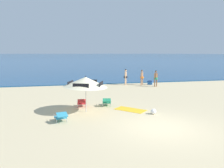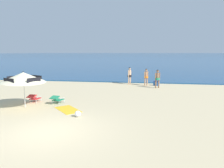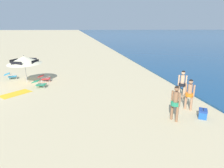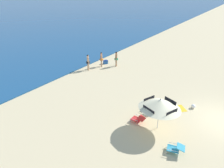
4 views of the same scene
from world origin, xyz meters
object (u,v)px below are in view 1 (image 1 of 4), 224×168
object	(u,v)px
lounge_chair_under_umbrella	(82,102)
person_wading_in	(126,76)
person_standing_near_shore	(156,77)
lounge_chair_beside_umbrella	(107,102)
cooler_box	(150,83)
person_standing_beside	(142,76)
lounge_chair_facing_sea	(61,116)
beach_umbrella_striped_main	(86,82)
beach_ball	(153,111)
beach_towel	(130,110)

from	to	relation	value
lounge_chair_under_umbrella	person_wading_in	distance (m)	9.99
person_standing_near_shore	lounge_chair_beside_umbrella	bearing A→B (deg)	-133.04
person_standing_near_shore	cooler_box	world-z (taller)	person_standing_near_shore
lounge_chair_beside_umbrella	person_standing_near_shore	xyz separation A→B (m)	(6.29, 6.74, 0.65)
lounge_chair_beside_umbrella	person_standing_beside	world-z (taller)	person_standing_beside
person_standing_beside	cooler_box	xyz separation A→B (m)	(0.97, 0.14, -0.71)
lounge_chair_under_umbrella	lounge_chair_facing_sea	size ratio (longest dim) A/B	0.93
person_standing_beside	cooler_box	world-z (taller)	person_standing_beside
beach_umbrella_striped_main	beach_ball	bearing A→B (deg)	-19.71
lounge_chair_beside_umbrella	person_standing_near_shore	size ratio (longest dim) A/B	0.59
lounge_chair_under_umbrella	lounge_chair_beside_umbrella	bearing A→B (deg)	-3.56
lounge_chair_beside_umbrella	person_wading_in	world-z (taller)	person_wading_in
lounge_chair_under_umbrella	person_standing_near_shore	size ratio (longest dim) A/B	0.56
lounge_chair_beside_umbrella	person_wading_in	distance (m)	9.34
cooler_box	beach_ball	world-z (taller)	cooler_box
beach_towel	lounge_chair_beside_umbrella	bearing A→B (deg)	133.04
lounge_chair_beside_umbrella	beach_towel	bearing A→B (deg)	-46.96
person_standing_near_shore	person_standing_beside	size ratio (longest dim) A/B	1.02
person_standing_near_shore	person_wading_in	distance (m)	3.14
person_standing_near_shore	lounge_chair_facing_sea	bearing A→B (deg)	-133.99
lounge_chair_under_umbrella	lounge_chair_beside_umbrella	world-z (taller)	lounge_chair_under_umbrella
lounge_chair_under_umbrella	person_standing_beside	size ratio (longest dim) A/B	0.57
person_standing_beside	beach_ball	bearing A→B (deg)	-107.09
lounge_chair_beside_umbrella	lounge_chair_under_umbrella	bearing A→B (deg)	176.44
lounge_chair_beside_umbrella	lounge_chair_facing_sea	distance (m)	3.87
lounge_chair_beside_umbrella	person_standing_near_shore	bearing A→B (deg)	46.96
beach_umbrella_striped_main	beach_ball	size ratio (longest dim) A/B	11.08
person_standing_near_shore	beach_ball	world-z (taller)	person_standing_near_shore
beach_umbrella_striped_main	cooler_box	world-z (taller)	beach_umbrella_striped_main
lounge_chair_facing_sea	cooler_box	distance (m)	14.13
person_wading_in	lounge_chair_beside_umbrella	bearing A→B (deg)	-113.56
beach_ball	person_standing_beside	bearing A→B (deg)	72.91
person_wading_in	beach_towel	distance (m)	10.16
beach_umbrella_striped_main	person_standing_beside	xyz separation A→B (m)	(6.74, 9.15, -0.80)
lounge_chair_facing_sea	person_standing_near_shore	xyz separation A→B (m)	(9.09, 9.41, 0.65)
beach_umbrella_striped_main	person_wading_in	distance (m)	10.99
lounge_chair_facing_sea	beach_towel	world-z (taller)	lounge_chair_facing_sea
lounge_chair_under_umbrella	cooler_box	bearing A→B (deg)	45.76
person_standing_near_shore	person_standing_beside	bearing A→B (deg)	127.33
lounge_chair_under_umbrella	person_standing_beside	xyz separation A→B (m)	(6.89, 7.92, 0.64)
lounge_chair_beside_umbrella	beach_towel	xyz separation A→B (m)	(1.16, -1.24, -0.27)
beach_ball	beach_towel	distance (m)	1.51
beach_umbrella_striped_main	beach_towel	xyz separation A→B (m)	(2.58, -0.11, -1.71)
person_standing_beside	beach_ball	distance (m)	10.93
beach_umbrella_striped_main	lounge_chair_facing_sea	bearing A→B (deg)	-131.74
lounge_chair_facing_sea	person_standing_beside	bearing A→B (deg)	52.80
person_standing_near_shore	beach_towel	world-z (taller)	person_standing_near_shore
lounge_chair_under_umbrella	beach_ball	bearing A→B (deg)	-34.19
lounge_chair_facing_sea	person_standing_near_shore	size ratio (longest dim) A/B	0.60
beach_umbrella_striped_main	person_wading_in	bearing A→B (deg)	61.99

